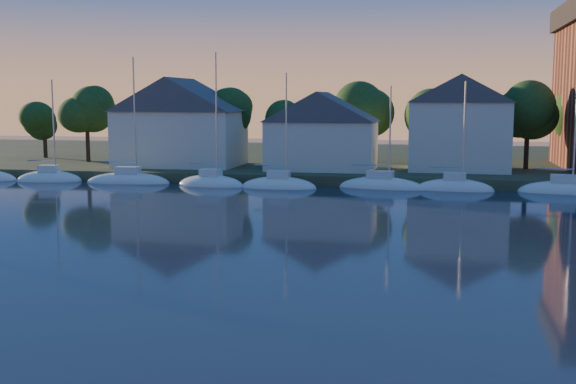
# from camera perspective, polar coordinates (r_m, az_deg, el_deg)

# --- Properties ---
(shoreline_land) EXTENTS (160.00, 50.00, 2.00)m
(shoreline_land) POSITION_cam_1_polar(r_m,az_deg,el_deg) (93.38, 8.07, 2.18)
(shoreline_land) COLOR #303921
(shoreline_land) RESTS_ON ground
(wooden_dock) EXTENTS (120.00, 3.00, 1.00)m
(wooden_dock) POSITION_cam_1_polar(r_m,az_deg,el_deg) (70.56, 6.89, 0.52)
(wooden_dock) COLOR brown
(wooden_dock) RESTS_ON ground
(clubhouse_west) EXTENTS (13.65, 9.45, 9.64)m
(clubhouse_west) POSITION_cam_1_polar(r_m,az_deg,el_deg) (80.77, -8.49, 5.58)
(clubhouse_west) COLOR beige
(clubhouse_west) RESTS_ON shoreline_land
(clubhouse_centre) EXTENTS (11.55, 8.40, 8.08)m
(clubhouse_centre) POSITION_cam_1_polar(r_m,az_deg,el_deg) (75.81, 2.73, 4.93)
(clubhouse_centre) COLOR beige
(clubhouse_centre) RESTS_ON shoreline_land
(clubhouse_east) EXTENTS (10.50, 8.40, 9.80)m
(clubhouse_east) POSITION_cam_1_polar(r_m,az_deg,el_deg) (76.89, 13.38, 5.42)
(clubhouse_east) COLOR beige
(clubhouse_east) RESTS_ON shoreline_land
(tree_line) EXTENTS (93.40, 5.40, 8.90)m
(tree_line) POSITION_cam_1_polar(r_m,az_deg,el_deg) (80.92, 9.05, 6.45)
(tree_line) COLOR #352318
(tree_line) RESTS_ON shoreline_land
(moored_fleet) EXTENTS (71.50, 2.40, 12.05)m
(moored_fleet) POSITION_cam_1_polar(r_m,az_deg,el_deg) (68.72, 0.03, 0.47)
(moored_fleet) COLOR silver
(moored_fleet) RESTS_ON ground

